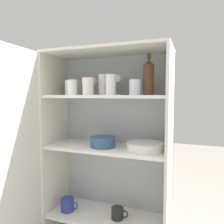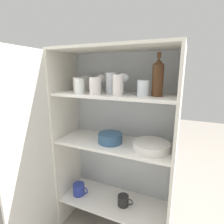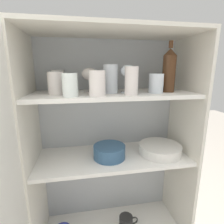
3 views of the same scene
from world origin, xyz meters
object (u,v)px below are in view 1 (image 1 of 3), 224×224
at_px(plate_stack_white, 145,147).
at_px(coffee_mug_primary, 118,213).
at_px(wine_bottle, 149,77).
at_px(mixing_bowl_large, 103,141).

relative_size(plate_stack_white, coffee_mug_primary, 1.98).
relative_size(wine_bottle, mixing_bowl_large, 1.47).
bearing_deg(wine_bottle, plate_stack_white, 165.25).
bearing_deg(coffee_mug_primary, plate_stack_white, -2.55).
bearing_deg(plate_stack_white, mixing_bowl_large, 179.79).
bearing_deg(mixing_bowl_large, coffee_mug_primary, 3.91).
relative_size(wine_bottle, plate_stack_white, 1.07).
xyz_separation_m(wine_bottle, plate_stack_white, (-0.02, 0.00, -0.45)).
height_order(mixing_bowl_large, coffee_mug_primary, mixing_bowl_large).
bearing_deg(mixing_bowl_large, wine_bottle, -1.05).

